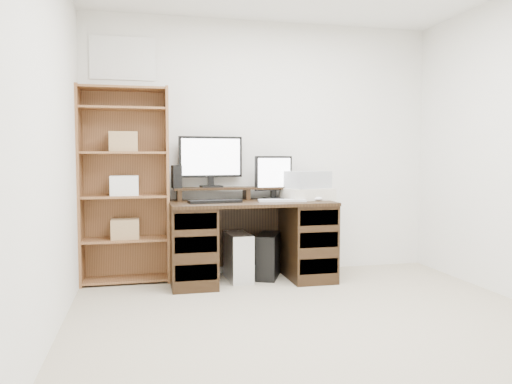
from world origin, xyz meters
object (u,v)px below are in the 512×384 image
object	(u,v)px
monitor_small	(274,176)
monitor_wide	(211,159)
tower_silver	(238,257)
tower_black	(268,256)
bookshelf	(125,183)
desk	(251,239)
printer	(308,194)

from	to	relation	value
monitor_small	monitor_wide	bearing A→B (deg)	159.15
monitor_wide	tower_silver	world-z (taller)	monitor_wide
tower_black	bookshelf	distance (m)	1.51
monitor_wide	tower_black	world-z (taller)	monitor_wide
desk	tower_black	distance (m)	0.27
tower_silver	bookshelf	size ratio (longest dim) A/B	0.25
tower_black	bookshelf	bearing A→B (deg)	-163.03
tower_black	bookshelf	world-z (taller)	bookshelf
monitor_wide	tower_silver	size ratio (longest dim) A/B	1.38
printer	tower_black	world-z (taller)	printer
monitor_small	printer	world-z (taller)	monitor_small
printer	bookshelf	bearing A→B (deg)	165.35
monitor_wide	printer	distance (m)	1.00
monitor_small	tower_black	size ratio (longest dim) A/B	0.91
desk	tower_silver	xyz separation A→B (m)	(-0.11, 0.04, -0.17)
desk	tower_black	world-z (taller)	desk
desk	monitor_small	bearing A→B (deg)	30.07
desk	printer	size ratio (longest dim) A/B	3.38
bookshelf	monitor_small	bearing A→B (deg)	-2.62
printer	tower_silver	world-z (taller)	printer
printer	tower_silver	distance (m)	0.90
monitor_wide	tower_silver	bearing A→B (deg)	-47.91
tower_silver	bookshelf	distance (m)	1.26
monitor_small	tower_black	distance (m)	0.77
monitor_small	tower_black	world-z (taller)	monitor_small
monitor_small	tower_black	bearing A→B (deg)	-145.67
desk	printer	xyz separation A→B (m)	(0.57, 0.05, 0.42)
desk	bookshelf	xyz separation A→B (m)	(-1.15, 0.21, 0.53)
monitor_small	printer	size ratio (longest dim) A/B	0.95
monitor_wide	monitor_small	xyz separation A→B (m)	(0.60, -0.10, -0.16)
desk	monitor_wide	size ratio (longest dim) A/B	2.43
monitor_small	bookshelf	bearing A→B (deg)	166.44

